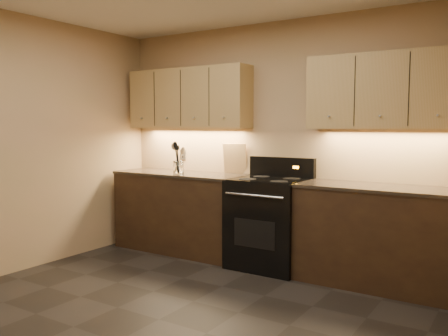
% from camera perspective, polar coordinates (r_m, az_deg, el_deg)
% --- Properties ---
extents(floor, '(4.00, 4.00, 0.00)m').
position_cam_1_polar(floor, '(3.85, -7.82, -17.61)').
color(floor, black).
rests_on(floor, ground).
extents(wall_back, '(4.00, 0.04, 2.60)m').
position_cam_1_polar(wall_back, '(5.23, 6.42, 3.11)').
color(wall_back, tan).
rests_on(wall_back, ground).
extents(counter_left, '(1.62, 0.62, 0.93)m').
position_cam_1_polar(counter_left, '(5.65, -5.13, -5.24)').
color(counter_left, black).
rests_on(counter_left, ground).
extents(counter_right, '(1.46, 0.62, 0.93)m').
position_cam_1_polar(counter_right, '(4.64, 17.89, -7.78)').
color(counter_right, black).
rests_on(counter_right, ground).
extents(stove, '(0.76, 0.68, 1.14)m').
position_cam_1_polar(stove, '(5.01, 5.52, -6.45)').
color(stove, black).
rests_on(stove, ground).
extents(upper_cab_left, '(1.60, 0.30, 0.70)m').
position_cam_1_polar(upper_cab_left, '(5.69, -4.30, 8.33)').
color(upper_cab_left, tan).
rests_on(upper_cab_left, wall_back).
extents(upper_cab_right, '(1.44, 0.30, 0.70)m').
position_cam_1_polar(upper_cab_right, '(4.68, 18.83, 8.74)').
color(upper_cab_right, tan).
rests_on(upper_cab_right, wall_back).
extents(outlet_plate, '(0.08, 0.01, 0.12)m').
position_cam_1_polar(outlet_plate, '(5.93, -4.96, 1.62)').
color(outlet_plate, '#B2B5BA').
rests_on(outlet_plate, wall_back).
extents(utensil_crock, '(0.13, 0.13, 0.15)m').
position_cam_1_polar(utensil_crock, '(5.44, -5.50, 0.00)').
color(utensil_crock, white).
rests_on(utensil_crock, counter_left).
extents(cutting_board, '(0.29, 0.13, 0.35)m').
position_cam_1_polar(cutting_board, '(5.46, 1.34, 1.15)').
color(cutting_board, tan).
rests_on(cutting_board, counter_left).
extents(wooden_spoon, '(0.13, 0.15, 0.31)m').
position_cam_1_polar(wooden_spoon, '(5.44, -5.86, 1.02)').
color(wooden_spoon, tan).
rests_on(wooden_spoon, utensil_crock).
extents(black_spoon, '(0.07, 0.12, 0.35)m').
position_cam_1_polar(black_spoon, '(5.45, -5.51, 1.30)').
color(black_spoon, black).
rests_on(black_spoon, utensil_crock).
extents(black_turner, '(0.14, 0.13, 0.33)m').
position_cam_1_polar(black_turner, '(5.41, -5.49, 1.13)').
color(black_turner, black).
rests_on(black_turner, utensil_crock).
extents(steel_skimmer, '(0.20, 0.13, 0.36)m').
position_cam_1_polar(steel_skimmer, '(5.40, -5.32, 1.23)').
color(steel_skimmer, silver).
rests_on(steel_skimmer, utensil_crock).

